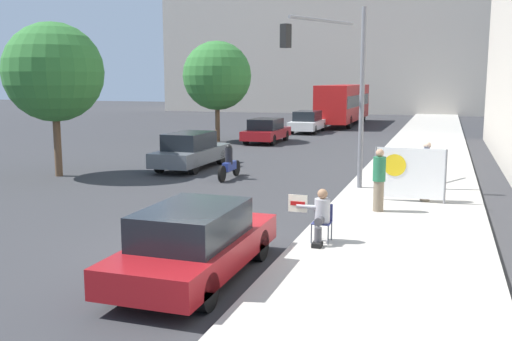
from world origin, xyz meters
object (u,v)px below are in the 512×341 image
(parked_car_curbside, at_px, (195,242))
(car_on_road_distant, at_px, (308,122))
(city_bus_on_road, at_px, (344,102))
(street_tree_near_curb, at_px, (54,72))
(jogger_on_sidewalk, at_px, (379,180))
(motorcycle_on_road, at_px, (229,164))
(traffic_light_pole, at_px, (331,67))
(car_on_road_nearest, at_px, (191,151))
(seated_protester, at_px, (320,214))
(pedestrian_behind, at_px, (426,171))
(protest_banner, at_px, (409,173))
(street_tree_midblock, at_px, (217,76))
(car_on_road_midblock, at_px, (266,131))

(parked_car_curbside, bearing_deg, car_on_road_distant, 99.42)
(city_bus_on_road, xyz_separation_m, street_tree_near_curb, (-6.00, -29.24, 2.06))
(jogger_on_sidewalk, height_order, motorcycle_on_road, jogger_on_sidewalk)
(traffic_light_pole, xyz_separation_m, car_on_road_nearest, (-6.34, 2.38, -3.35))
(car_on_road_distant, bearing_deg, motorcycle_on_road, -85.21)
(seated_protester, xyz_separation_m, city_bus_on_road, (-5.63, 35.59, 1.11))
(pedestrian_behind, relative_size, city_bus_on_road, 0.14)
(car_on_road_distant, distance_m, street_tree_near_curb, 22.08)
(protest_banner, height_order, car_on_road_distant, protest_banner)
(seated_protester, bearing_deg, street_tree_midblock, 108.23)
(car_on_road_distant, xyz_separation_m, city_bus_on_road, (1.18, 7.93, 1.14))
(traffic_light_pole, relative_size, car_on_road_nearest, 1.25)
(seated_protester, distance_m, parked_car_curbside, 3.15)
(traffic_light_pole, bearing_deg, motorcycle_on_road, 172.47)
(seated_protester, bearing_deg, city_bus_on_road, 89.32)
(traffic_light_pole, distance_m, car_on_road_distant, 21.34)
(car_on_road_nearest, distance_m, street_tree_near_curb, 6.15)
(protest_banner, bearing_deg, parked_car_curbside, -113.83)
(car_on_road_distant, height_order, city_bus_on_road, city_bus_on_road)
(parked_car_curbside, distance_m, car_on_road_distant, 30.65)
(car_on_road_distant, bearing_deg, pedestrian_behind, -68.55)
(car_on_road_midblock, bearing_deg, traffic_light_pole, -63.94)
(pedestrian_behind, relative_size, street_tree_midblock, 0.29)
(protest_banner, distance_m, car_on_road_distant, 24.16)
(protest_banner, height_order, car_on_road_nearest, protest_banner)
(protest_banner, bearing_deg, city_bus_on_road, 103.21)
(traffic_light_pole, xyz_separation_m, motorcycle_on_road, (-3.90, 0.52, -3.55))
(seated_protester, bearing_deg, pedestrian_behind, 59.24)
(car_on_road_distant, relative_size, city_bus_on_road, 0.39)
(street_tree_midblock, bearing_deg, street_tree_near_curb, -94.38)
(seated_protester, bearing_deg, car_on_road_distant, 94.17)
(pedestrian_behind, distance_m, car_on_road_distant, 24.12)
(car_on_road_distant, xyz_separation_m, street_tree_midblock, (-3.78, -7.66, 3.18))
(parked_car_curbside, relative_size, street_tree_near_curb, 0.76)
(pedestrian_behind, xyz_separation_m, street_tree_midblock, (-12.59, 14.78, 2.88))
(car_on_road_nearest, relative_size, street_tree_near_curb, 0.79)
(jogger_on_sidewalk, relative_size, car_on_road_distant, 0.35)
(street_tree_midblock, bearing_deg, city_bus_on_road, 72.37)
(street_tree_midblock, bearing_deg, pedestrian_behind, -49.57)
(jogger_on_sidewalk, relative_size, car_on_road_nearest, 0.37)
(seated_protester, relative_size, car_on_road_distant, 0.24)
(car_on_road_nearest, bearing_deg, motorcycle_on_road, -37.36)
(seated_protester, height_order, street_tree_midblock, street_tree_midblock)
(parked_car_curbside, bearing_deg, pedestrian_behind, 64.00)
(seated_protester, bearing_deg, traffic_light_pole, 90.00)
(car_on_road_distant, relative_size, street_tree_midblock, 0.80)
(motorcycle_on_road, relative_size, street_tree_midblock, 0.35)
(seated_protester, height_order, car_on_road_distant, car_on_road_distant)
(city_bus_on_road, bearing_deg, street_tree_midblock, -107.63)
(seated_protester, distance_m, motorcycle_on_road, 9.39)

